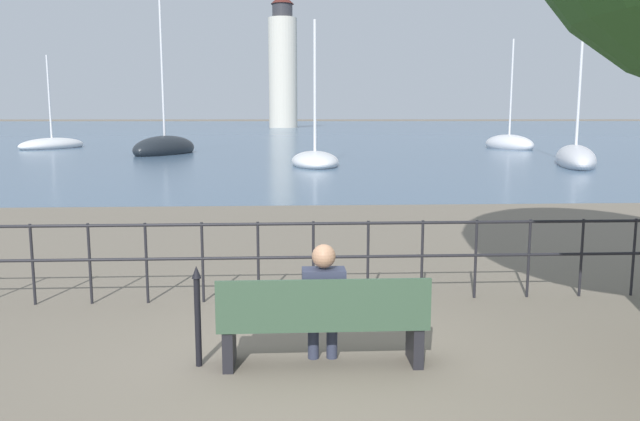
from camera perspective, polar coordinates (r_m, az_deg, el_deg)
ground_plane at (r=6.25m, az=0.25°, el=-13.85°), size 1000.00×1000.00×0.00m
harbor_water at (r=166.72m, az=-2.95°, el=7.77°), size 600.00×300.00×0.01m
park_bench at (r=6.04m, az=0.29°, el=-10.22°), size 2.00×0.45×0.90m
seated_person_left at (r=6.05m, az=0.32°, el=-7.97°), size 0.41×0.35×1.19m
promenade_railing at (r=8.09m, az=-0.62°, el=-3.49°), size 12.89×0.04×1.05m
closed_umbrella at (r=6.13m, az=-11.14°, el=-8.97°), size 0.09×0.09×0.99m
sailboat_0 at (r=30.64m, az=-0.47°, el=4.58°), size 2.47×5.14×7.25m
sailboat_1 at (r=51.37m, az=-23.29°, el=5.52°), size 4.70×6.72×7.22m
sailboat_3 at (r=41.18m, az=-13.99°, el=5.54°), size 4.39×6.70×10.39m
sailboat_4 at (r=48.68m, az=16.89°, el=5.82°), size 3.56×5.56×8.41m
sailboat_5 at (r=33.74m, az=22.31°, el=4.46°), size 4.66×8.50×11.01m
harbor_lighthouse at (r=134.19m, az=-3.42°, el=13.04°), size 5.98×5.98×27.53m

